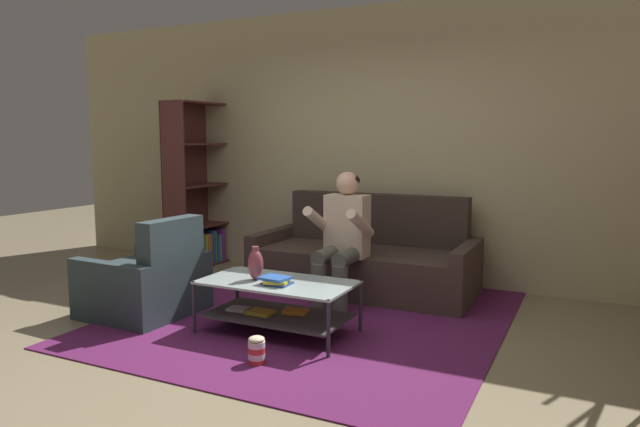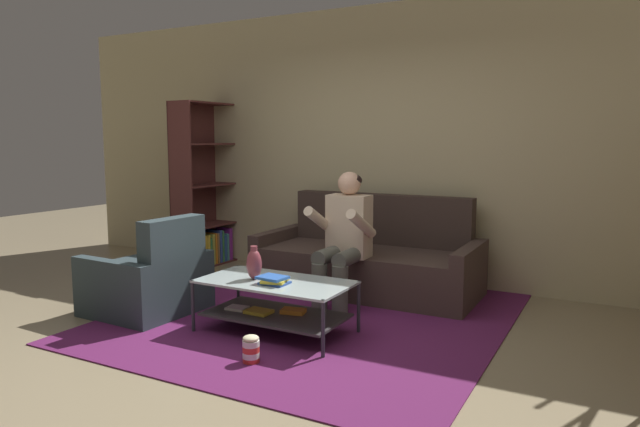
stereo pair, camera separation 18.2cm
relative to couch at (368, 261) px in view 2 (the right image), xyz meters
name	(u,v)px [view 2 (the right image)]	position (x,y,z in m)	size (l,w,h in m)	color
ground	(253,347)	(-0.11, -1.84, -0.30)	(16.80, 16.80, 0.00)	gray
back_partition	(383,144)	(-0.11, 0.62, 1.15)	(8.40, 0.12, 2.90)	#C6B88B
couch	(368,261)	(0.00, 0.00, 0.00)	(2.16, 0.95, 0.94)	#43332E
person_seated_center	(344,234)	(0.00, -0.57, 0.36)	(0.50, 0.58, 1.21)	#595A50
coffee_table	(275,298)	(-0.14, -1.50, -0.02)	(1.18, 0.62, 0.42)	#AABEBE
area_rug	(321,312)	(-0.07, -0.88, -0.29)	(3.07, 3.43, 0.01)	#5D1D4F
vase	(254,264)	(-0.31, -1.53, 0.24)	(0.12, 0.12, 0.26)	brown
book_stack	(274,280)	(-0.09, -1.59, 0.15)	(0.23, 0.21, 0.06)	#2F53AA
bookshelf	(206,206)	(-2.24, 0.24, 0.40)	(0.37, 1.05, 1.93)	#562827
armchair	(149,281)	(-1.40, -1.56, -0.02)	(0.88, 0.88, 0.85)	#2F3E43
popcorn_tub	(251,349)	(0.05, -2.10, -0.20)	(0.12, 0.12, 0.20)	red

